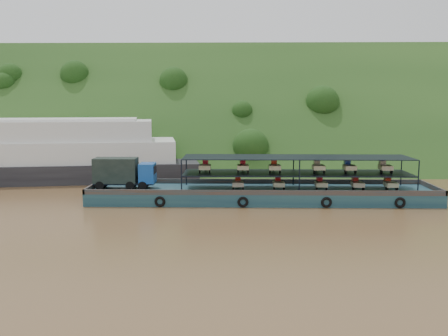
{
  "coord_description": "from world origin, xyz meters",
  "views": [
    {
      "loc": [
        -0.92,
        -48.77,
        10.22
      ],
      "look_at": [
        -2.0,
        3.0,
        3.2
      ],
      "focal_mm": 40.0,
      "sensor_mm": 36.0,
      "label": 1
    }
  ],
  "objects": [
    {
      "name": "hillside",
      "position": [
        0.0,
        36.0,
        0.0
      ],
      "size": [
        140.0,
        39.6,
        39.6
      ],
      "primitive_type": "cube",
      "rotation": [
        0.79,
        0.0,
        0.0
      ],
      "color": "#1A3914",
      "rests_on": "ground"
    },
    {
      "name": "ground",
      "position": [
        0.0,
        0.0,
        0.0
      ],
      "size": [
        160.0,
        160.0,
        0.0
      ],
      "primitive_type": "plane",
      "color": "brown",
      "rests_on": "ground"
    },
    {
      "name": "passenger_ferry",
      "position": [
        -25.39,
        14.44,
        3.44
      ],
      "size": [
        40.31,
        16.11,
        7.95
      ],
      "rotation": [
        0.0,
        0.0,
        0.16
      ],
      "color": "black",
      "rests_on": "ground"
    },
    {
      "name": "cargo_barge",
      "position": [
        0.97,
        1.75,
        1.09
      ],
      "size": [
        35.0,
        7.18,
        4.54
      ],
      "color": "#133044",
      "rests_on": "ground"
    }
  ]
}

